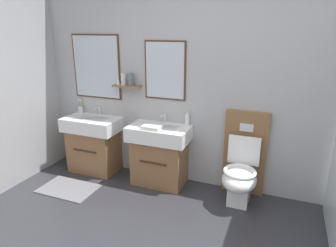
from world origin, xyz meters
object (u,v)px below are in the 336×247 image
object	(u,v)px
vanity_sink_right	(160,153)
soap_dispenser	(187,119)
toilet	(242,169)
folded_hand_towel	(152,127)
vanity_sink_left	(94,142)
toothbrush_cup	(81,109)

from	to	relation	value
vanity_sink_right	soap_dispenser	distance (m)	0.54
toilet	vanity_sink_right	bearing A→B (deg)	179.43
vanity_sink_right	folded_hand_towel	bearing A→B (deg)	-107.14
toilet	folded_hand_towel	world-z (taller)	toilet
soap_dispenser	folded_hand_towel	xyz separation A→B (m)	(-0.34, -0.29, -0.05)
vanity_sink_left	folded_hand_towel	world-z (taller)	folded_hand_towel
vanity_sink_left	folded_hand_towel	xyz separation A→B (m)	(0.93, -0.13, 0.37)
vanity_sink_left	vanity_sink_right	size ratio (longest dim) A/B	1.00
toilet	soap_dispenser	bearing A→B (deg)	166.40
toothbrush_cup	folded_hand_towel	distance (m)	1.25
toothbrush_cup	toilet	bearing A→B (deg)	-4.06
vanity_sink_left	toilet	world-z (taller)	toilet
soap_dispenser	folded_hand_towel	size ratio (longest dim) A/B	0.79
vanity_sink_left	toilet	bearing A→B (deg)	-0.29
vanity_sink_right	toothbrush_cup	bearing A→B (deg)	173.17
toilet	soap_dispenser	distance (m)	0.85
toilet	folded_hand_towel	distance (m)	1.13
vanity_sink_right	soap_dispenser	size ratio (longest dim) A/B	4.31
soap_dispenser	toilet	bearing A→B (deg)	-13.60
vanity_sink_left	toilet	distance (m)	1.98
vanity_sink_left	toothbrush_cup	world-z (taller)	toothbrush_cup
vanity_sink_left	toilet	xyz separation A→B (m)	(1.98, -0.01, -0.02)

